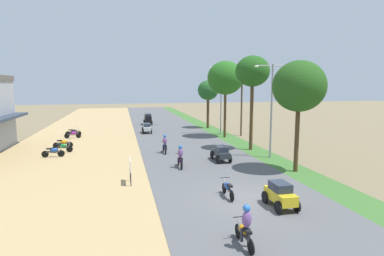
# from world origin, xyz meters

# --- Properties ---
(ground_plane) EXTENTS (180.00, 180.00, 0.00)m
(ground_plane) POSITION_xyz_m (0.00, 0.00, 0.00)
(ground_plane) COLOR #7A6B4C
(road_strip) EXTENTS (9.00, 140.00, 0.08)m
(road_strip) POSITION_xyz_m (0.00, 0.00, 0.04)
(road_strip) COLOR #565659
(road_strip) RESTS_ON ground
(dirt_shoulder) EXTENTS (12.00, 140.00, 0.06)m
(dirt_shoulder) POSITION_xyz_m (-10.50, 0.00, 0.03)
(dirt_shoulder) COLOR tan
(dirt_shoulder) RESTS_ON ground
(median_strip) EXTENTS (2.40, 140.00, 0.06)m
(median_strip) POSITION_xyz_m (5.70, 0.00, 0.03)
(median_strip) COLOR #3D6B2D
(median_strip) RESTS_ON ground
(parked_motorbike_nearest) EXTENTS (1.80, 0.54, 0.94)m
(parked_motorbike_nearest) POSITION_xyz_m (-11.65, 12.59, 0.55)
(parked_motorbike_nearest) COLOR black
(parked_motorbike_nearest) RESTS_ON dirt_shoulder
(parked_motorbike_second) EXTENTS (1.80, 0.54, 0.94)m
(parked_motorbike_second) POSITION_xyz_m (-11.25, 14.36, 0.55)
(parked_motorbike_second) COLOR black
(parked_motorbike_second) RESTS_ON dirt_shoulder
(parked_motorbike_third) EXTENTS (1.80, 0.54, 0.94)m
(parked_motorbike_third) POSITION_xyz_m (-11.53, 16.51, 0.55)
(parked_motorbike_third) COLOR black
(parked_motorbike_third) RESTS_ON dirt_shoulder
(parked_motorbike_fourth) EXTENTS (1.80, 0.54, 0.94)m
(parked_motorbike_fourth) POSITION_xyz_m (-11.46, 22.21, 0.55)
(parked_motorbike_fourth) COLOR black
(parked_motorbike_fourth) RESTS_ON dirt_shoulder
(parked_motorbike_fifth) EXTENTS (1.80, 0.54, 0.94)m
(parked_motorbike_fifth) POSITION_xyz_m (-11.63, 23.95, 0.55)
(parked_motorbike_fifth) COLOR black
(parked_motorbike_fifth) RESTS_ON dirt_shoulder
(street_signboard) EXTENTS (0.06, 1.30, 1.50)m
(street_signboard) POSITION_xyz_m (-5.63, 3.94, 1.11)
(street_signboard) COLOR #262628
(street_signboard) RESTS_ON dirt_shoulder
(median_tree_nearest) EXTENTS (3.53, 3.53, 7.56)m
(median_tree_nearest) POSITION_xyz_m (5.59, 4.25, 5.87)
(median_tree_nearest) COLOR #4C351E
(median_tree_nearest) RESTS_ON median_strip
(median_tree_second) EXTENTS (3.06, 3.06, 8.54)m
(median_tree_second) POSITION_xyz_m (5.51, 11.89, 7.13)
(median_tree_second) COLOR #4C351E
(median_tree_second) RESTS_ON median_strip
(median_tree_third) EXTENTS (4.03, 4.03, 8.60)m
(median_tree_third) POSITION_xyz_m (5.41, 19.16, 6.76)
(median_tree_third) COLOR #4C351E
(median_tree_third) RESTS_ON median_strip
(median_tree_fourth) EXTENTS (2.83, 2.83, 6.58)m
(median_tree_fourth) POSITION_xyz_m (5.62, 27.17, 5.22)
(median_tree_fourth) COLOR #4C351E
(median_tree_fourth) RESTS_ON median_strip
(streetlamp_near) EXTENTS (3.16, 0.20, 7.59)m
(streetlamp_near) POSITION_xyz_m (5.80, 8.55, 4.45)
(streetlamp_near) COLOR gray
(streetlamp_near) RESTS_ON median_strip
(streetlamp_mid) EXTENTS (3.16, 0.20, 8.19)m
(streetlamp_mid) POSITION_xyz_m (5.80, 21.89, 4.76)
(streetlamp_mid) COLOR gray
(streetlamp_mid) RESTS_ON median_strip
(utility_pole_near) EXTENTS (1.80, 0.20, 8.13)m
(utility_pole_near) POSITION_xyz_m (7.74, 20.06, 4.25)
(utility_pole_near) COLOR brown
(utility_pole_near) RESTS_ON ground
(car_hatchback_yellow) EXTENTS (1.04, 2.00, 1.23)m
(car_hatchback_yellow) POSITION_xyz_m (1.36, -1.51, 0.75)
(car_hatchback_yellow) COLOR gold
(car_hatchback_yellow) RESTS_ON road_strip
(car_sedan_charcoal) EXTENTS (1.10, 2.26, 1.19)m
(car_sedan_charcoal) POSITION_xyz_m (1.46, 8.24, 0.74)
(car_sedan_charcoal) COLOR #282D33
(car_sedan_charcoal) RESTS_ON road_strip
(car_sedan_silver) EXTENTS (1.10, 2.26, 1.19)m
(car_sedan_silver) POSITION_xyz_m (-3.05, 24.28, 0.74)
(car_sedan_silver) COLOR #B7BCC1
(car_sedan_silver) RESTS_ON road_strip
(car_van_black) EXTENTS (1.19, 2.41, 1.67)m
(car_van_black) POSITION_xyz_m (-2.22, 32.75, 1.02)
(car_van_black) COLOR black
(car_van_black) RESTS_ON road_strip
(motorbike_foreground_rider) EXTENTS (0.54, 1.80, 1.66)m
(motorbike_foreground_rider) POSITION_xyz_m (-1.76, -4.74, 0.86)
(motorbike_foreground_rider) COLOR black
(motorbike_foreground_rider) RESTS_ON road_strip
(motorbike_ahead_second) EXTENTS (0.54, 1.80, 0.94)m
(motorbike_ahead_second) POSITION_xyz_m (-0.66, 0.41, 0.57)
(motorbike_ahead_second) COLOR black
(motorbike_ahead_second) RESTS_ON road_strip
(motorbike_ahead_third) EXTENTS (0.54, 1.80, 1.66)m
(motorbike_ahead_third) POSITION_xyz_m (-2.03, 6.93, 0.86)
(motorbike_ahead_third) COLOR black
(motorbike_ahead_third) RESTS_ON road_strip
(motorbike_ahead_fourth) EXTENTS (0.54, 1.80, 1.66)m
(motorbike_ahead_fourth) POSITION_xyz_m (-2.44, 12.11, 0.86)
(motorbike_ahead_fourth) COLOR black
(motorbike_ahead_fourth) RESTS_ON road_strip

